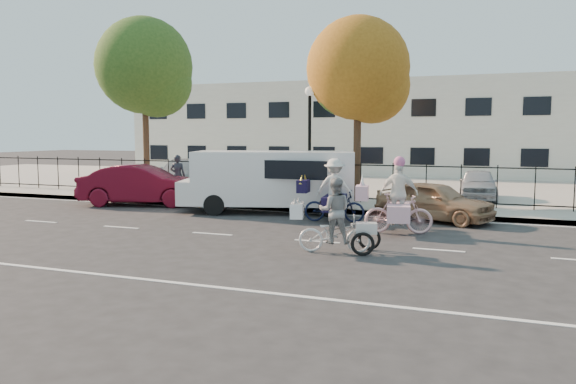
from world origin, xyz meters
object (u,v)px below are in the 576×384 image
at_px(bull_bike, 333,197).
at_px(pedestrian, 178,176).
at_px(lot_car_d, 478,184).
at_px(unicorn_bike, 397,205).
at_px(lot_car_c, 235,174).
at_px(white_van, 271,179).
at_px(lamppost, 310,123).
at_px(zebra_trike, 335,224).
at_px(lot_car_a, 180,172).
at_px(gold_sedan, 434,201).
at_px(red_sedan, 143,185).

relative_size(bull_bike, pedestrian, 1.26).
relative_size(bull_bike, lot_car_d, 0.62).
height_order(unicorn_bike, pedestrian, unicorn_bike).
xyz_separation_m(unicorn_bike, lot_car_c, (-9.53, 9.44, -0.01)).
height_order(white_van, lot_car_c, white_van).
bearing_deg(lot_car_c, lamppost, -37.15).
xyz_separation_m(zebra_trike, lot_car_a, (-11.42, 11.90, 0.12)).
bearing_deg(zebra_trike, lot_car_d, -28.84).
height_order(unicorn_bike, lot_car_d, unicorn_bike).
bearing_deg(gold_sedan, zebra_trike, -175.75).
distance_m(bull_bike, white_van, 2.95).
distance_m(lamppost, lot_car_d, 7.12).
bearing_deg(pedestrian, lot_car_c, -110.50).
relative_size(lamppost, lot_car_a, 0.98).
bearing_deg(lot_car_a, pedestrian, -76.80).
bearing_deg(white_van, lot_car_d, 22.69).
xyz_separation_m(red_sedan, lot_car_d, (11.90, 5.32, -0.03)).
distance_m(red_sedan, lot_car_c, 6.82).
bearing_deg(lot_car_c, pedestrian, -90.30).
xyz_separation_m(white_van, red_sedan, (-5.29, 0.00, -0.40)).
relative_size(zebra_trike, pedestrian, 1.18).
height_order(zebra_trike, bull_bike, bull_bike).
distance_m(gold_sedan, lot_car_a, 14.48).
bearing_deg(lot_car_a, gold_sedan, -43.05).
distance_m(zebra_trike, unicorn_bike, 3.08).
bearing_deg(zebra_trike, pedestrian, 34.66).
bearing_deg(unicorn_bike, lot_car_d, -22.55).
bearing_deg(unicorn_bike, gold_sedan, -24.64).
xyz_separation_m(bull_bike, red_sedan, (-7.91, 1.30, -0.01)).
distance_m(red_sedan, pedestrian, 2.03).
bearing_deg(lamppost, pedestrian, -176.89).
relative_size(zebra_trike, lot_car_c, 0.54).
xyz_separation_m(white_van, gold_sedan, (5.51, 0.00, -0.54)).
distance_m(zebra_trike, pedestrian, 11.68).
relative_size(gold_sedan, lot_car_d, 1.06).
height_order(lamppost, red_sedan, lamppost).
bearing_deg(lot_car_c, unicorn_bike, -41.78).
relative_size(zebra_trike, red_sedan, 0.43).
bearing_deg(lot_car_d, lamppost, -156.27).
bearing_deg(unicorn_bike, lot_car_a, 44.20).
distance_m(lamppost, bull_bike, 4.73).
xyz_separation_m(bull_bike, lot_car_a, (-10.14, 7.61, 0.01)).
relative_size(zebra_trike, unicorn_bike, 0.94).
bearing_deg(lamppost, gold_sedan, -25.18).
bearing_deg(white_van, red_sedan, 163.86).
bearing_deg(red_sedan, unicorn_bike, -120.58).
distance_m(lamppost, gold_sedan, 5.95).
height_order(white_van, lot_car_a, white_van).
distance_m(white_van, lot_car_d, 8.50).
distance_m(bull_bike, lot_car_d, 7.74).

